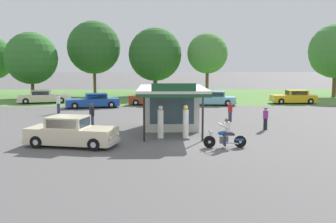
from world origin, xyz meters
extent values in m
plane|color=#5B5959|center=(0.00, 0.00, 0.00)|extent=(300.00, 300.00, 0.00)
cube|color=#56843D|center=(0.00, 30.00, 0.00)|extent=(120.00, 24.00, 0.01)
cube|color=beige|center=(-1.69, 4.95, 1.36)|extent=(3.53, 3.18, 2.73)
cube|color=#384C56|center=(-1.69, 3.38, 1.42)|extent=(2.82, 0.05, 1.75)
cube|color=silver|center=(-1.69, 3.53, 2.81)|extent=(4.23, 6.53, 0.16)
cube|color=#195128|center=(-1.69, 3.53, 2.63)|extent=(4.23, 6.53, 0.18)
cube|color=#195128|center=(-1.69, 0.29, 3.11)|extent=(2.47, 0.08, 0.44)
cylinder|color=black|center=(-0.03, 0.66, 1.36)|extent=(0.12, 0.12, 2.73)
cylinder|color=black|center=(-3.35, 0.66, 1.36)|extent=(0.12, 0.12, 2.73)
cube|color=slate|center=(-2.42, 1.17, 0.05)|extent=(0.44, 0.44, 0.10)
cylinder|color=silver|center=(-2.42, 1.17, 0.92)|extent=(0.34, 0.34, 1.65)
cube|color=white|center=(-2.42, 0.99, 1.01)|extent=(0.22, 0.02, 0.28)
sphere|color=white|center=(-2.42, 1.17, 1.89)|extent=(0.26, 0.26, 0.26)
cube|color=slate|center=(-0.96, 1.17, 0.05)|extent=(0.44, 0.44, 0.10)
cylinder|color=silver|center=(-0.96, 1.17, 0.93)|extent=(0.34, 0.34, 1.65)
cube|color=white|center=(-0.96, 0.99, 1.01)|extent=(0.22, 0.02, 0.28)
sphere|color=#EACC4C|center=(-0.96, 1.17, 1.89)|extent=(0.26, 0.26, 0.26)
cylinder|color=black|center=(0.14, -1.07, 0.32)|extent=(0.64, 0.11, 0.64)
cylinder|color=silver|center=(0.14, -1.07, 0.32)|extent=(0.16, 0.12, 0.16)
cylinder|color=black|center=(1.78, -1.06, 0.32)|extent=(0.64, 0.11, 0.64)
cylinder|color=silver|center=(1.78, -1.06, 0.32)|extent=(0.16, 0.12, 0.16)
ellipsoid|color=#1E4C8C|center=(0.86, -1.07, 0.78)|extent=(0.56, 0.24, 0.24)
cube|color=#59595E|center=(0.91, -1.07, 0.42)|extent=(0.44, 0.24, 0.36)
cube|color=black|center=(1.21, -1.06, 0.72)|extent=(0.48, 0.26, 0.10)
cylinder|color=silver|center=(0.24, -1.07, 0.60)|extent=(0.37, 0.07, 0.71)
cylinder|color=silver|center=(0.36, -1.07, 0.98)|extent=(0.04, 0.70, 0.04)
sphere|color=silver|center=(0.26, -1.07, 0.82)|extent=(0.16, 0.16, 0.16)
cube|color=#1E4C8C|center=(1.73, -1.06, 0.44)|extent=(0.44, 0.18, 0.12)
cylinder|color=silver|center=(1.31, -1.20, 0.28)|extent=(0.70, 0.09, 0.18)
cube|color=#2D3351|center=(1.14, -1.06, 0.78)|extent=(0.40, 0.34, 0.14)
cylinder|color=#2D3351|center=(0.94, -1.23, 0.38)|extent=(0.12, 0.23, 0.56)
cylinder|color=#2D3351|center=(0.94, -0.91, 0.38)|extent=(0.12, 0.23, 0.56)
cylinder|color=white|center=(1.10, -1.06, 1.09)|extent=(0.41, 0.32, 0.60)
sphere|color=brown|center=(1.04, -1.06, 1.47)|extent=(0.22, 0.22, 0.22)
cylinder|color=white|center=(0.86, -1.27, 1.18)|extent=(0.54, 0.09, 0.31)
cylinder|color=white|center=(0.86, -0.87, 1.18)|extent=(0.54, 0.09, 0.31)
cube|color=beige|center=(-7.20, -0.48, 0.60)|extent=(4.99, 2.81, 0.84)
cube|color=beige|center=(-7.40, -0.44, 1.31)|extent=(2.26, 2.01, 0.60)
cube|color=#283847|center=(-6.46, -0.64, 1.31)|extent=(0.35, 1.41, 0.48)
cube|color=#283847|center=(-7.22, 0.34, 1.31)|extent=(1.63, 0.39, 0.45)
cube|color=#283847|center=(-7.57, -1.21, 1.31)|extent=(1.63, 0.39, 0.45)
cube|color=silver|center=(-4.87, -0.99, 0.30)|extent=(0.49, 1.74, 0.18)
cube|color=silver|center=(-9.52, 0.03, 0.30)|extent=(0.49, 1.74, 0.18)
sphere|color=white|center=(-4.73, -0.42, 0.64)|extent=(0.18, 0.18, 0.18)
sphere|color=white|center=(-4.99, -1.57, 0.64)|extent=(0.18, 0.18, 0.18)
cylinder|color=black|center=(-5.45, 0.02, 0.33)|extent=(0.69, 0.34, 0.66)
cylinder|color=silver|center=(-5.45, 0.02, 0.33)|extent=(0.34, 0.28, 0.30)
cylinder|color=black|center=(-5.82, -1.67, 0.33)|extent=(0.69, 0.34, 0.66)
cylinder|color=silver|center=(-5.82, -1.67, 0.33)|extent=(0.34, 0.28, 0.30)
cylinder|color=black|center=(-8.57, 0.71, 0.33)|extent=(0.69, 0.34, 0.66)
cylinder|color=silver|center=(-8.57, 0.71, 0.33)|extent=(0.34, 0.28, 0.30)
cylinder|color=black|center=(-8.94, -0.98, 0.33)|extent=(0.69, 0.34, 0.66)
cylinder|color=silver|center=(-8.94, -0.98, 0.33)|extent=(0.34, 0.28, 0.30)
cube|color=beige|center=(-15.23, 21.37, 0.53)|extent=(5.67, 3.09, 0.70)
cube|color=beige|center=(-15.53, 21.30, 1.15)|extent=(2.41, 2.04, 0.54)
cube|color=#283847|center=(-14.54, 21.55, 1.15)|extent=(0.39, 1.36, 0.43)
cube|color=#283847|center=(-15.73, 22.04, 1.15)|extent=(1.72, 0.47, 0.41)
cube|color=#283847|center=(-15.34, 20.55, 1.15)|extent=(1.72, 0.47, 0.41)
cube|color=silver|center=(-12.59, 22.06, 0.30)|extent=(0.54, 1.67, 0.18)
cube|color=silver|center=(-17.87, 20.69, 0.30)|extent=(0.54, 1.67, 0.18)
sphere|color=white|center=(-12.72, 22.62, 0.57)|extent=(0.18, 0.18, 0.18)
sphere|color=white|center=(-12.43, 21.51, 0.57)|extent=(0.18, 0.18, 0.18)
cylinder|color=black|center=(-13.66, 22.64, 0.33)|extent=(0.69, 0.36, 0.66)
cylinder|color=silver|center=(-13.66, 22.64, 0.33)|extent=(0.34, 0.29, 0.30)
cylinder|color=black|center=(-13.24, 21.03, 0.33)|extent=(0.69, 0.36, 0.66)
cylinder|color=silver|center=(-13.24, 21.03, 0.33)|extent=(0.34, 0.29, 0.30)
cylinder|color=black|center=(-17.21, 21.72, 0.33)|extent=(0.69, 0.36, 0.66)
cylinder|color=silver|center=(-17.21, 21.72, 0.33)|extent=(0.34, 0.29, 0.30)
cylinder|color=black|center=(-16.79, 20.11, 0.33)|extent=(0.69, 0.36, 0.66)
cylinder|color=silver|center=(-16.79, 20.11, 0.33)|extent=(0.34, 0.29, 0.30)
cube|color=#993819|center=(-3.18, 19.13, 0.59)|extent=(5.05, 2.57, 0.83)
cube|color=#993819|center=(-2.73, 19.06, 1.28)|extent=(2.27, 1.95, 0.53)
cube|color=#283847|center=(-3.72, 19.20, 1.28)|extent=(0.25, 1.48, 0.43)
cube|color=#283847|center=(-2.84, 18.25, 1.28)|extent=(1.73, 0.28, 0.40)
cube|color=#283847|center=(-2.61, 19.88, 1.28)|extent=(1.73, 0.28, 0.40)
cube|color=silver|center=(-5.60, 19.47, 0.30)|extent=(0.38, 1.81, 0.18)
cube|color=silver|center=(-0.76, 18.78, 0.30)|extent=(0.38, 1.81, 0.18)
sphere|color=white|center=(-5.69, 18.87, 0.64)|extent=(0.18, 0.18, 0.18)
sphere|color=white|center=(-5.52, 20.08, 0.64)|extent=(0.18, 0.18, 0.18)
cylinder|color=black|center=(-4.93, 18.48, 0.33)|extent=(0.68, 0.29, 0.66)
cylinder|color=silver|center=(-4.93, 18.48, 0.33)|extent=(0.33, 0.26, 0.30)
cylinder|color=black|center=(-4.67, 20.24, 0.33)|extent=(0.68, 0.29, 0.66)
cylinder|color=silver|center=(-4.67, 20.24, 0.33)|extent=(0.33, 0.26, 0.30)
cylinder|color=black|center=(-1.68, 18.01, 0.33)|extent=(0.68, 0.29, 0.66)
cylinder|color=silver|center=(-1.68, 18.01, 0.33)|extent=(0.33, 0.26, 0.30)
cylinder|color=black|center=(-1.43, 19.78, 0.33)|extent=(0.68, 0.29, 0.66)
cylinder|color=silver|center=(-1.43, 19.78, 0.33)|extent=(0.33, 0.26, 0.30)
cube|color=#7AC6D1|center=(2.87, 18.94, 0.53)|extent=(5.23, 2.35, 0.71)
cube|color=#7AC6D1|center=(3.33, 18.90, 1.18)|extent=(2.10, 1.86, 0.58)
cube|color=#283847|center=(2.37, 18.99, 1.18)|extent=(0.17, 1.50, 0.46)
cube|color=#283847|center=(3.26, 18.08, 1.18)|extent=(1.67, 0.17, 0.44)
cube|color=#283847|center=(3.40, 19.73, 1.18)|extent=(1.67, 0.17, 0.44)
cube|color=silver|center=(0.31, 19.16, 0.30)|extent=(0.28, 1.83, 0.18)
cube|color=silver|center=(5.44, 18.72, 0.30)|extent=(0.28, 1.83, 0.18)
sphere|color=white|center=(0.24, 18.55, 0.57)|extent=(0.18, 0.18, 0.18)
sphere|color=white|center=(0.35, 19.78, 0.57)|extent=(0.18, 0.18, 0.18)
cylinder|color=black|center=(1.07, 18.19, 0.33)|extent=(0.67, 0.26, 0.66)
cylinder|color=silver|center=(1.07, 18.19, 0.33)|extent=(0.31, 0.24, 0.30)
cylinder|color=black|center=(1.23, 19.99, 0.33)|extent=(0.67, 0.26, 0.66)
cylinder|color=silver|center=(1.23, 19.99, 0.33)|extent=(0.31, 0.24, 0.30)
cylinder|color=black|center=(4.52, 17.90, 0.33)|extent=(0.67, 0.26, 0.66)
cylinder|color=silver|center=(4.52, 17.90, 0.33)|extent=(0.31, 0.24, 0.30)
cylinder|color=black|center=(4.67, 19.70, 0.33)|extent=(0.67, 0.26, 0.66)
cylinder|color=silver|center=(4.67, 19.70, 0.33)|extent=(0.31, 0.24, 0.30)
cube|color=#19479E|center=(-9.14, 17.01, 0.53)|extent=(5.45, 3.10, 0.70)
cube|color=#19479E|center=(-8.76, 17.11, 1.14)|extent=(2.39, 2.11, 0.52)
cube|color=#283847|center=(-9.73, 16.86, 1.14)|extent=(0.40, 1.43, 0.41)
cube|color=#283847|center=(-8.56, 16.32, 1.14)|extent=(1.69, 0.46, 0.39)
cube|color=#283847|center=(-8.97, 17.89, 1.14)|extent=(1.69, 0.46, 0.39)
cube|color=silver|center=(-11.66, 16.37, 0.30)|extent=(0.56, 1.77, 0.18)
cube|color=silver|center=(-6.62, 17.65, 0.30)|extent=(0.56, 1.77, 0.18)
sphere|color=white|center=(-11.52, 15.78, 0.57)|extent=(0.18, 0.18, 0.18)
sphere|color=white|center=(-11.82, 16.95, 0.57)|extent=(0.18, 0.18, 0.18)
cylinder|color=black|center=(-10.61, 15.72, 0.33)|extent=(0.69, 0.36, 0.66)
cylinder|color=silver|center=(-10.61, 15.72, 0.33)|extent=(0.34, 0.29, 0.30)
cylinder|color=black|center=(-11.05, 17.43, 0.33)|extent=(0.69, 0.36, 0.66)
cylinder|color=silver|center=(-11.05, 17.43, 0.33)|extent=(0.34, 0.29, 0.30)
cylinder|color=black|center=(-7.23, 16.59, 0.33)|extent=(0.69, 0.36, 0.66)
cylinder|color=silver|center=(-7.23, 16.59, 0.33)|extent=(0.34, 0.29, 0.30)
cylinder|color=black|center=(-7.66, 18.30, 0.33)|extent=(0.69, 0.36, 0.66)
cylinder|color=silver|center=(-7.66, 18.30, 0.33)|extent=(0.34, 0.29, 0.30)
cube|color=gold|center=(12.05, 20.21, 0.56)|extent=(4.67, 1.90, 0.76)
cube|color=gold|center=(12.42, 20.21, 1.20)|extent=(2.06, 1.66, 0.54)
cube|color=#283847|center=(11.42, 20.21, 1.20)|extent=(0.05, 1.46, 0.43)
cube|color=#283847|center=(12.43, 19.41, 1.20)|extent=(1.74, 0.04, 0.41)
cube|color=#283847|center=(12.42, 21.02, 1.20)|extent=(1.74, 0.04, 0.41)
cube|color=silver|center=(9.69, 20.19, 0.30)|extent=(0.13, 1.77, 0.18)
cube|color=silver|center=(14.41, 20.23, 0.30)|extent=(0.13, 1.77, 0.18)
sphere|color=white|center=(9.68, 19.60, 0.60)|extent=(0.18, 0.18, 0.18)
sphere|color=white|center=(9.67, 20.79, 0.60)|extent=(0.18, 0.18, 0.18)
cylinder|color=black|center=(10.47, 19.33, 0.33)|extent=(0.66, 0.20, 0.66)
cylinder|color=silver|center=(10.47, 19.33, 0.33)|extent=(0.30, 0.22, 0.30)
cylinder|color=black|center=(10.46, 21.07, 0.33)|extent=(0.66, 0.20, 0.66)
cylinder|color=silver|center=(10.46, 21.07, 0.33)|extent=(0.30, 0.22, 0.30)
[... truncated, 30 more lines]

